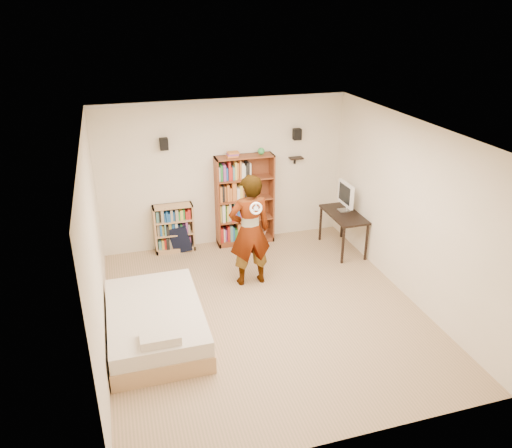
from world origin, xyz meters
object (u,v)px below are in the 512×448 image
at_px(tall_bookshelf, 245,200).
at_px(daybed, 155,319).
at_px(computer_desk, 343,232).
at_px(person, 250,231).
at_px(low_bookshelf, 174,228).

distance_m(tall_bookshelf, daybed, 3.22).
bearing_deg(computer_desk, tall_bookshelf, 153.45).
height_order(tall_bookshelf, person, person).
distance_m(low_bookshelf, computer_desk, 3.07).
height_order(computer_desk, person, person).
bearing_deg(tall_bookshelf, computer_desk, -26.55).
bearing_deg(computer_desk, person, -161.47).
relative_size(computer_desk, person, 0.57).
xyz_separation_m(tall_bookshelf, daybed, (-1.94, -2.50, -0.56)).
distance_m(daybed, person, 2.03).
xyz_separation_m(computer_desk, daybed, (-3.57, -1.69, -0.07)).
bearing_deg(computer_desk, daybed, -154.63).
height_order(daybed, person, person).
bearing_deg(low_bookshelf, computer_desk, -15.79).
distance_m(low_bookshelf, daybed, 2.61).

